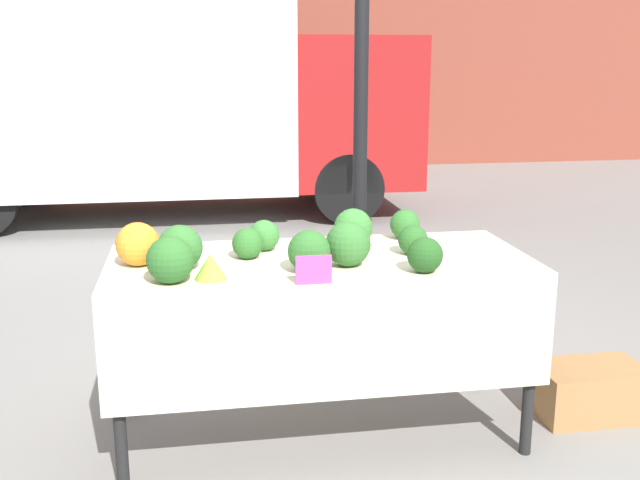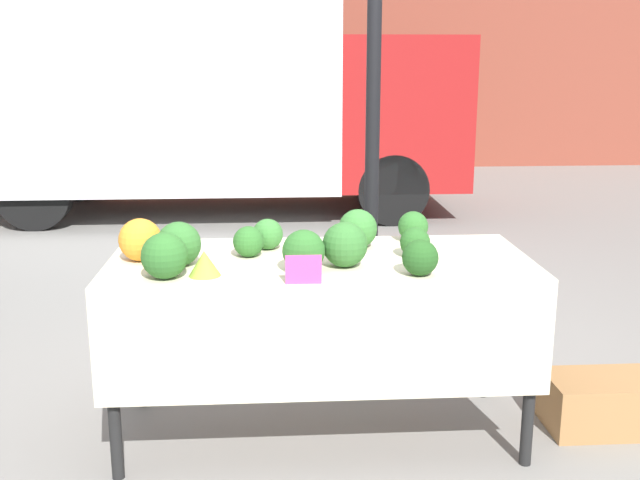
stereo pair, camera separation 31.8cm
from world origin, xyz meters
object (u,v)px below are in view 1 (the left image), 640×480
parked_truck (147,91)px  produce_crate (589,391)px  orange_cauliflower (138,244)px  price_sign (314,270)px

parked_truck → produce_crate: 5.77m
parked_truck → orange_cauliflower: (0.22, -5.11, -0.41)m
parked_truck → produce_crate: size_ratio=10.39×
parked_truck → produce_crate: (2.28, -5.16, -1.20)m
parked_truck → produce_crate: bearing=-66.2°
parked_truck → price_sign: bearing=-80.7°
parked_truck → orange_cauliflower: bearing=-87.5°
parked_truck → orange_cauliflower: parked_truck is taller
orange_cauliflower → produce_crate: bearing=-1.3°
price_sign → produce_crate: bearing=13.7°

